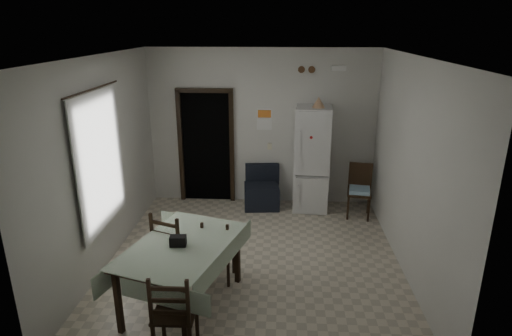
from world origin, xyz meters
The scene contains 25 objects.
ground centered at (0.00, 0.00, 0.00)m, with size 4.50×4.50×0.00m, color beige.
ceiling centered at (0.00, 0.00, 2.90)m, with size 4.20×4.50×0.02m, color white, non-canonical shape.
wall_back centered at (0.00, 2.25, 1.45)m, with size 4.20×0.02×2.90m, color silver, non-canonical shape.
wall_front centered at (0.00, -2.25, 1.45)m, with size 4.20×0.02×2.90m, color silver, non-canonical shape.
wall_left centered at (-2.10, 0.00, 1.45)m, with size 0.02×4.50×2.90m, color silver, non-canonical shape.
wall_right centered at (2.10, 0.00, 1.45)m, with size 0.02×4.50×2.90m, color silver, non-canonical shape.
doorway centered at (-1.05, 2.45, 1.06)m, with size 1.06×0.52×2.22m.
window_recess centered at (-2.15, -0.20, 1.55)m, with size 0.10×1.20×1.60m, color silver.
curtain centered at (-2.04, -0.20, 1.55)m, with size 0.02×1.45×1.85m, color beige.
curtain_rod centered at (-2.03, -0.20, 2.50)m, with size 0.02×0.02×1.60m, color black.
calendar centered at (0.05, 2.24, 1.62)m, with size 0.28×0.02×0.40m, color white.
calendar_image centered at (0.05, 2.23, 1.72)m, with size 0.24×0.01×0.14m, color orange.
light_switch centered at (0.15, 2.24, 1.10)m, with size 0.08×0.02×0.12m, color beige.
vent_left centered at (0.70, 2.23, 2.52)m, with size 0.12×0.12×0.03m, color brown.
vent_right centered at (0.88, 2.23, 2.52)m, with size 0.12×0.12×0.03m, color brown.
emergency_light centered at (1.35, 2.21, 2.55)m, with size 0.25×0.07×0.09m, color white.
fridge centered at (0.93, 1.93, 0.96)m, with size 0.62×0.62×1.92m, color silver, non-canonical shape.
tan_cone centered at (1.00, 1.86, 2.01)m, with size 0.22×0.22×0.18m, color tan.
navy_seat centered at (0.02, 1.93, 0.39)m, with size 0.64×0.62×0.78m, color black, non-canonical shape.
corner_chair centered at (1.76, 1.60, 0.48)m, with size 0.41×0.41×0.95m, color black, non-canonical shape.
dining_table centered at (-0.78, -1.11, 0.41)m, with size 1.04×1.59×0.83m, color #AFC4A7, non-canonical shape.
black_bag centered at (-0.81, -1.14, 0.89)m, with size 0.19×0.11×0.12m, color black.
dining_chair_far_left centered at (-0.98, -0.66, 0.53)m, with size 0.45×0.45×1.06m, color black, non-canonical shape.
dining_chair_far_right centered at (-0.44, -0.52, 0.45)m, with size 0.38×0.38×0.90m, color black, non-canonical shape.
dining_chair_near_head centered at (-0.68, -1.91, 0.50)m, with size 0.43×0.43×1.00m, color black, non-canonical shape.
Camera 1 is at (0.37, -5.51, 3.27)m, focal length 30.00 mm.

